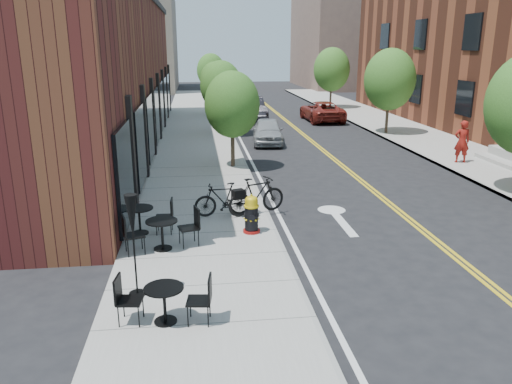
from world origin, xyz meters
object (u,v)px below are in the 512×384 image
bistro_set_a (164,299)px  bicycle_right (257,195)px  parked_car_a (268,131)px  pedestrian (462,142)px  parked_car_far (322,111)px  fire_hydrant (251,214)px  bistro_set_b (162,230)px  parked_car_c (235,105)px  bicycle_left (223,199)px  bistro_set_c (139,217)px  parked_car_b (250,109)px  patio_umbrella (132,224)px

bistro_set_a → bicycle_right: bearing=74.7°
parked_car_a → pedestrian: pedestrian is taller
parked_car_a → parked_car_far: (4.70, 7.38, 0.02)m
fire_hydrant → bistro_set_b: fire_hydrant is taller
parked_car_c → bicycle_left: bearing=-91.5°
bistro_set_c → parked_car_far: bearing=66.2°
parked_car_b → fire_hydrant: bearing=-98.8°
fire_hydrant → bicycle_left: fire_hydrant is taller
bicycle_right → pedestrian: (9.32, 5.59, 0.33)m
pedestrian → bicycle_right: bearing=40.2°
bistro_set_b → bistro_set_c: bearing=104.4°
pedestrian → parked_car_a: bearing=-29.2°
bistro_set_c → pedestrian: size_ratio=0.97×
bicycle_left → parked_car_b: parked_car_b is taller
bistro_set_a → bistro_set_b: bistro_set_b is taller
parked_car_a → fire_hydrant: bearing=-93.8°
parked_car_a → parked_car_c: parked_car_c is taller
pedestrian → parked_car_far: bearing=-69.5°
bistro_set_c → parked_car_a: (5.20, 12.64, 0.05)m
bicycle_right → parked_car_a: (1.98, 11.41, -0.03)m
parked_car_far → pedestrian: size_ratio=2.69×
bicycle_left → parked_car_a: 11.85m
bicycle_right → parked_car_a: size_ratio=0.49×
bistro_set_a → bistro_set_c: size_ratio=0.97×
parked_car_b → parked_car_far: 4.78m
fire_hydrant → bicycle_right: 1.52m
pedestrian → fire_hydrant: bearing=45.5°
pedestrian → bistro_set_c: bearing=37.7°
bicycle_left → bicycle_right: size_ratio=0.89×
bicycle_right → parked_car_far: parked_car_far is taller
bicycle_left → bistro_set_b: (-1.58, -2.31, -0.01)m
bistro_set_a → patio_umbrella: size_ratio=0.81×
parked_car_b → pedestrian: (7.34, -14.06, 0.21)m
patio_umbrella → parked_car_a: bearing=72.9°
patio_umbrella → parked_car_b: bearing=78.5°
bistro_set_c → parked_car_far: size_ratio=0.36×
fire_hydrant → parked_car_a: parked_car_a is taller
parked_car_a → parked_car_far: 8.75m
fire_hydrant → patio_umbrella: 4.21m
patio_umbrella → bistro_set_c: bearing=94.6°
parked_car_a → bistro_set_c: bearing=-106.0°
bistro_set_a → parked_car_far: bearing=76.8°
bistro_set_b → bicycle_left: bearing=40.3°
bicycle_left → patio_umbrella: (-1.96, -4.57, 0.99)m
bicycle_left → bistro_set_a: bearing=-18.2°
fire_hydrant → bistro_set_a: size_ratio=0.62×
bistro_set_b → parked_car_far: (9.25, 21.16, 0.06)m
bicycle_left → bistro_set_c: size_ratio=0.95×
fire_hydrant → pedestrian: bearing=48.2°
parked_car_b → parked_car_c: bearing=103.6°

